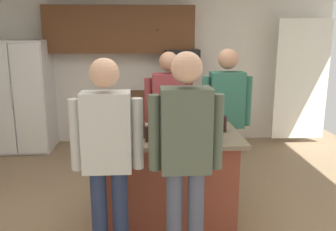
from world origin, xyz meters
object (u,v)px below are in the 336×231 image
object	(u,v)px
microwave_over_range	(182,59)
kitchen_island	(170,178)
serving_tray	(186,132)
glass_dark_ale	(223,124)
mug_blue_stoneware	(211,122)
glass_pilsner	(219,134)
tumbler_amber	(141,131)
person_host_foreground	(107,151)
glass_stout_tall	(148,134)
person_guest_right	(226,113)
person_guest_by_door	(186,150)
person_elder_center	(169,112)
refrigerator	(21,96)

from	to	relation	value
microwave_over_range	kitchen_island	world-z (taller)	microwave_over_range
serving_tray	glass_dark_ale	bearing A→B (deg)	7.75
kitchen_island	mug_blue_stoneware	world-z (taller)	mug_blue_stoneware
microwave_over_range	kitchen_island	distance (m)	2.79
mug_blue_stoneware	glass_pilsner	distance (m)	0.47
kitchen_island	tumbler_amber	world-z (taller)	tumbler_amber
person_host_foreground	glass_stout_tall	bearing A→B (deg)	1.53
glass_stout_tall	glass_pilsner	xyz separation A→B (m)	(0.65, -0.01, -0.01)
mug_blue_stoneware	glass_stout_tall	distance (m)	0.80
kitchen_island	person_guest_right	bearing A→B (deg)	40.61
person_guest_by_door	serving_tray	xyz separation A→B (m)	(0.09, 0.77, -0.08)
microwave_over_range	kitchen_island	bearing A→B (deg)	-98.18
glass_stout_tall	glass_pilsner	distance (m)	0.65
glass_dark_ale	person_host_foreground	bearing A→B (deg)	-146.71
serving_tray	person_host_foreground	bearing A→B (deg)	-136.69
microwave_over_range	mug_blue_stoneware	xyz separation A→B (m)	(0.07, -2.37, -0.46)
person_guest_right	tumbler_amber	distance (m)	1.20
person_guest_by_door	serving_tray	distance (m)	0.78
kitchen_island	person_host_foreground	xyz separation A→B (m)	(-0.54, -0.67, 0.53)
serving_tray	glass_stout_tall	bearing A→B (deg)	-148.25
microwave_over_range	mug_blue_stoneware	size ratio (longest dim) A/B	4.66
person_host_foreground	glass_pilsner	world-z (taller)	person_host_foreground
mug_blue_stoneware	serving_tray	distance (m)	0.37
glass_stout_tall	serving_tray	bearing A→B (deg)	31.75
glass_stout_tall	person_guest_by_door	bearing A→B (deg)	-62.42
person_guest_right	kitchen_island	bearing A→B (deg)	0.00
person_guest_right	glass_stout_tall	world-z (taller)	person_guest_right
person_guest_by_door	mug_blue_stoneware	world-z (taller)	person_guest_by_door
person_guest_right	person_host_foreground	distance (m)	1.76
person_elder_center	microwave_over_range	bearing A→B (deg)	172.42
tumbler_amber	serving_tray	size ratio (longest dim) A/B	0.32
refrigerator	person_host_foreground	world-z (taller)	refrigerator
refrigerator	person_guest_right	world-z (taller)	refrigerator
mug_blue_stoneware	glass_pilsner	bearing A→B (deg)	-91.52
kitchen_island	tumbler_amber	xyz separation A→B (m)	(-0.28, -0.13, 0.53)
tumbler_amber	glass_pilsner	distance (m)	0.72
tumbler_amber	person_elder_center	bearing A→B (deg)	70.75
person_host_foreground	tumbler_amber	xyz separation A→B (m)	(0.26, 0.54, 0.01)
glass_stout_tall	glass_dark_ale	bearing A→B (deg)	20.47
glass_pilsner	person_guest_by_door	bearing A→B (deg)	-124.65
microwave_over_range	kitchen_island	size ratio (longest dim) A/B	0.41
glass_dark_ale	refrigerator	bearing A→B (deg)	138.64
serving_tray	refrigerator	bearing A→B (deg)	133.80
refrigerator	person_guest_by_door	xyz separation A→B (m)	(2.30, -3.25, 0.16)
person_guest_right	serving_tray	bearing A→B (deg)	7.95
person_guest_right	mug_blue_stoneware	bearing A→B (deg)	16.68
refrigerator	kitchen_island	size ratio (longest dim) A/B	1.29
microwave_over_range	serving_tray	size ratio (longest dim) A/B	1.27
person_guest_by_door	serving_tray	size ratio (longest dim) A/B	4.05
person_host_foreground	person_elder_center	bearing A→B (deg)	17.18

